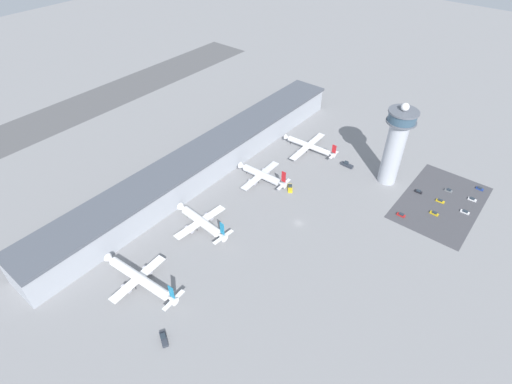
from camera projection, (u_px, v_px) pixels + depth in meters
name	position (u px, v px, depth m)	size (l,w,h in m)	color
ground_plane	(299.00, 223.00, 214.34)	(1000.00, 1000.00, 0.00)	gray
terminal_building	(204.00, 162.00, 242.44)	(233.66, 25.00, 17.99)	#A3A8B2
runway_strip	(81.00, 108.00, 314.92)	(350.48, 44.00, 0.01)	#515154
control_tower	(396.00, 143.00, 226.23)	(16.59, 16.59, 51.55)	#ADB2BC
parking_lot_surface	(441.00, 202.00, 227.48)	(64.00, 40.00, 0.01)	#424247
airplane_gate_alpha	(139.00, 278.00, 180.06)	(30.74, 44.33, 14.06)	white
airplane_gate_bravo	(201.00, 222.00, 208.86)	(32.52, 35.88, 14.24)	white
airplane_gate_charlie	(261.00, 175.00, 240.53)	(33.68, 34.07, 13.52)	silver
airplane_gate_delta	(309.00, 146.00, 265.16)	(38.62, 38.59, 11.65)	white
service_truck_catering	(164.00, 339.00, 161.51)	(5.44, 7.34, 2.47)	black
service_truck_fuel	(347.00, 165.00, 253.79)	(2.74, 8.21, 3.12)	black
service_truck_baggage	(290.00, 188.00, 236.18)	(7.28, 6.43, 2.47)	black
car_yellow_taxi	(418.00, 192.00, 233.89)	(1.93, 4.15, 1.52)	black
car_black_suv	(449.00, 190.00, 234.67)	(1.85, 4.18, 1.60)	black
car_grey_coupe	(440.00, 201.00, 227.48)	(1.93, 4.74, 1.45)	black
car_green_van	(401.00, 215.00, 218.46)	(2.01, 4.60, 1.56)	black
car_navy_sedan	(472.00, 199.00, 228.60)	(2.03, 4.69, 1.49)	black
car_white_wagon	(465.00, 212.00, 220.43)	(2.03, 4.84, 1.36)	black
car_silver_sedan	(434.00, 213.00, 219.46)	(2.01, 4.66, 1.53)	black
car_maroon_suv	(480.00, 189.00, 236.08)	(1.97, 4.21, 1.45)	black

